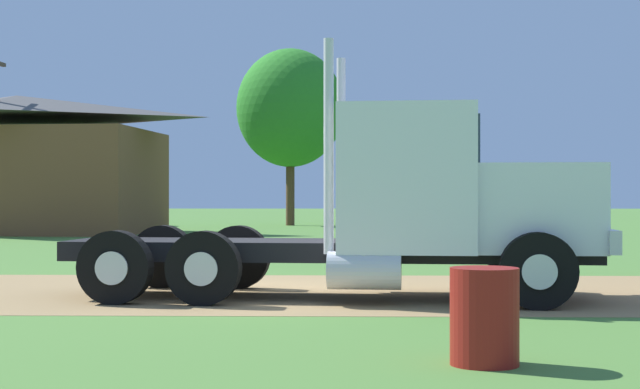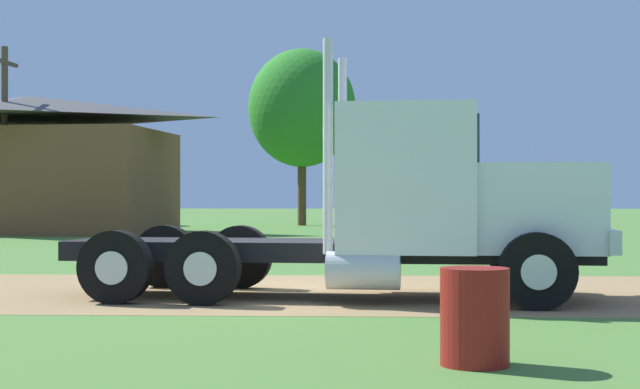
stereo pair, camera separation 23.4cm
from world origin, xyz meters
name	(u,v)px [view 1 (the left image)]	position (x,y,z in m)	size (l,w,h in m)	color
ground_plane	(256,292)	(0.00, 0.00, 0.00)	(200.00, 200.00, 0.00)	#4B7A33
dirt_track	(256,292)	(0.00, 0.00, 0.00)	(120.00, 6.14, 0.01)	#97794E
truck_foreground_white	(412,208)	(2.36, -0.95, 1.33)	(7.98, 3.30, 3.67)	black
steel_barrel	(484,316)	(2.60, -6.42, 0.43)	(0.61, 0.61, 0.86)	maroon
shed_building	(17,167)	(-11.91, 23.68, 2.70)	(11.98, 8.14, 5.60)	brown
tree_mid	(66,148)	(-13.06, 34.56, 4.00)	(3.75, 3.75, 6.09)	#513823
tree_right	(290,108)	(-1.31, 33.84, 5.99)	(5.50, 5.50, 9.03)	#513823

